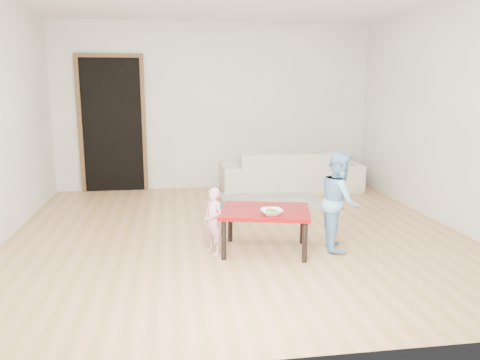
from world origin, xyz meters
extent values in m
cube|color=#A68247|center=(0.00, 0.00, 0.00)|extent=(5.00, 5.00, 0.01)
cube|color=white|center=(0.00, 2.50, 1.30)|extent=(5.00, 0.02, 2.60)
cube|color=white|center=(2.50, 0.00, 1.30)|extent=(0.02, 5.00, 2.60)
imported|color=beige|center=(1.13, 2.05, 0.32)|extent=(2.17, 0.87, 0.63)
cube|color=orange|center=(0.80, 1.92, 0.47)|extent=(0.48, 0.45, 0.11)
imported|color=white|center=(0.21, -0.82, 0.46)|extent=(0.21, 0.21, 0.05)
imported|color=pink|center=(-0.33, -0.61, 0.33)|extent=(0.26, 0.29, 0.66)
imported|color=#68AEF1|center=(0.94, -0.64, 0.50)|extent=(0.46, 0.54, 0.99)
imported|color=#2E6FAF|center=(0.08, 0.76, 0.06)|extent=(0.38, 0.38, 0.12)
camera|label=1|loc=(-0.71, -4.99, 1.62)|focal=35.00mm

